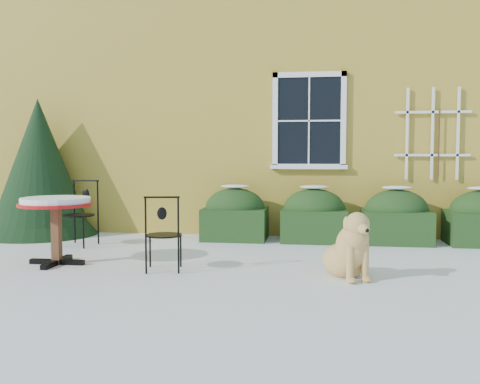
# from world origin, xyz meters

# --- Properties ---
(ground) EXTENTS (80.00, 80.00, 0.00)m
(ground) POSITION_xyz_m (0.00, 0.00, 0.00)
(ground) COLOR white
(ground) RESTS_ON ground
(house) EXTENTS (12.40, 8.40, 6.40)m
(house) POSITION_xyz_m (0.00, 7.00, 3.22)
(house) COLOR gold
(house) RESTS_ON ground
(hedge_row) EXTENTS (4.95, 0.80, 0.91)m
(hedge_row) POSITION_xyz_m (1.65, 2.55, 0.40)
(hedge_row) COLOR black
(hedge_row) RESTS_ON ground
(evergreen_shrub) EXTENTS (1.96, 1.96, 2.38)m
(evergreen_shrub) POSITION_xyz_m (-3.76, 2.58, 0.96)
(evergreen_shrub) COLOR black
(evergreen_shrub) RESTS_ON ground
(bistro_table) EXTENTS (0.93, 0.93, 0.86)m
(bistro_table) POSITION_xyz_m (-2.27, 0.23, 0.72)
(bistro_table) COLOR black
(bistro_table) RESTS_ON ground
(patio_chair_near) EXTENTS (0.48, 0.47, 0.92)m
(patio_chair_near) POSITION_xyz_m (-0.80, 0.04, 0.46)
(patio_chair_near) COLOR black
(patio_chair_near) RESTS_ON ground
(patio_chair_far) EXTENTS (0.51, 0.50, 1.01)m
(patio_chair_far) POSITION_xyz_m (-2.59, 1.65, 0.51)
(patio_chair_far) COLOR black
(patio_chair_far) RESTS_ON ground
(dog) EXTENTS (0.68, 0.87, 0.80)m
(dog) POSITION_xyz_m (1.40, -0.05, 0.32)
(dog) COLOR #DCAE63
(dog) RESTS_ON ground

